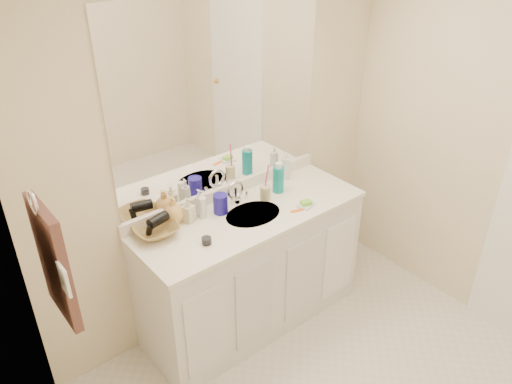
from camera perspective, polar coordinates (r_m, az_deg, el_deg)
name	(u,v)px	position (r m, az deg, el deg)	size (l,w,h in m)	color
wall_back	(224,151)	(3.16, -3.73, 4.64)	(2.60, 0.02, 2.40)	beige
vanity_cabinet	(251,270)	(3.38, -0.54, -8.89)	(1.50, 0.55, 0.85)	white
countertop	(251,214)	(3.13, -0.58, -2.59)	(1.52, 0.57, 0.03)	white
backsplash	(226,191)	(3.28, -3.42, 0.12)	(1.52, 0.03, 0.08)	white
sink_basin	(253,215)	(3.11, -0.35, -2.69)	(0.37, 0.37, 0.02)	beige
faucet	(235,195)	(3.20, -2.37, -0.33)	(0.02, 0.02, 0.11)	silver
mirror	(222,97)	(3.02, -3.88, 10.80)	(1.48, 0.01, 1.20)	white
blue_mug	(220,204)	(3.10, -4.08, -1.36)	(0.09, 0.09, 0.12)	navy
tan_cup	(265,193)	(3.24, 1.06, -0.08)	(0.07, 0.07, 0.09)	#BFB987
toothbrush	(267,178)	(3.19, 1.21, 1.59)	(0.01, 0.01, 0.21)	#EC3E77
mouthwash_bottle	(278,179)	(3.31, 2.56, 1.45)	(0.08, 0.08, 0.18)	#0B7F86
clear_pump_bottle	(286,168)	(3.48, 3.44, 2.70)	(0.06, 0.06, 0.16)	silver
soap_dish	(306,205)	(3.20, 5.73, -1.49)	(0.10, 0.08, 0.01)	silver
green_soap	(306,203)	(3.19, 5.75, -1.21)	(0.07, 0.05, 0.02)	#78D935
orange_comb	(299,210)	(3.15, 4.92, -2.07)	(0.12, 0.02, 0.00)	orange
dark_jar	(207,241)	(2.85, -5.67, -5.55)	(0.06, 0.06, 0.04)	black
extra_white_bottle	(203,208)	(3.05, -6.07, -1.81)	(0.04, 0.04, 0.14)	silver
soap_bottle_white	(199,202)	(3.08, -6.49, -1.17)	(0.07, 0.07, 0.17)	silver
soap_bottle_cream	(188,210)	(3.03, -7.78, -2.02)	(0.07, 0.07, 0.16)	beige
soap_bottle_yellow	(173,210)	(3.03, -9.44, -2.03)	(0.13, 0.13, 0.17)	#D9A654
wicker_basket	(156,230)	(2.96, -11.37, -4.23)	(0.26, 0.26, 0.06)	olive
hair_dryer	(158,220)	(2.94, -11.14, -3.15)	(0.06, 0.06, 0.13)	black
towel_ring	(33,203)	(2.11, -24.13, -1.13)	(0.11, 0.11, 0.01)	silver
hand_towel	(54,263)	(2.27, -22.10, -7.49)	(0.04, 0.32, 0.55)	#402722
switch_plate	(64,280)	(2.07, -21.08, -9.33)	(0.01, 0.09, 0.13)	white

